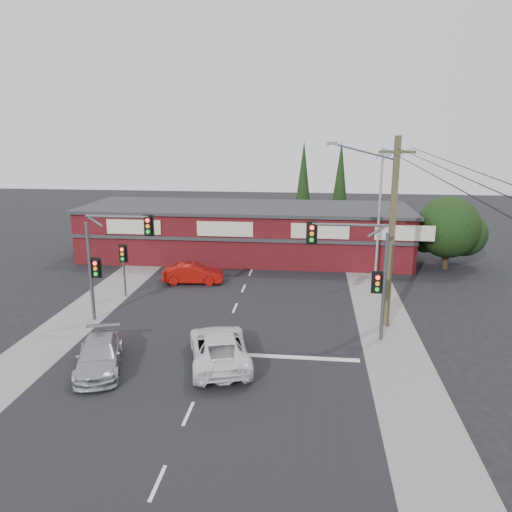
# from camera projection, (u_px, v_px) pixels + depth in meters

# --- Properties ---
(ground) EXTENTS (120.00, 120.00, 0.00)m
(ground) POSITION_uv_depth(u_px,v_px,m) (221.00, 341.00, 25.02)
(ground) COLOR black
(ground) RESTS_ON ground
(road_strip) EXTENTS (14.00, 70.00, 0.01)m
(road_strip) POSITION_uv_depth(u_px,v_px,m) (236.00, 306.00, 29.83)
(road_strip) COLOR black
(road_strip) RESTS_ON ground
(verge_left) EXTENTS (3.00, 70.00, 0.02)m
(verge_left) POSITION_uv_depth(u_px,v_px,m) (100.00, 301.00, 30.75)
(verge_left) COLOR gray
(verge_left) RESTS_ON ground
(verge_right) EXTENTS (3.00, 70.00, 0.02)m
(verge_right) POSITION_uv_depth(u_px,v_px,m) (381.00, 312.00, 28.90)
(verge_right) COLOR gray
(verge_right) RESTS_ON ground
(stop_line) EXTENTS (6.50, 0.35, 0.01)m
(stop_line) POSITION_uv_depth(u_px,v_px,m) (289.00, 357.00, 23.19)
(stop_line) COLOR silver
(stop_line) RESTS_ON ground
(white_suv) EXTENTS (3.82, 5.88, 1.50)m
(white_suv) POSITION_uv_depth(u_px,v_px,m) (219.00, 347.00, 22.48)
(white_suv) COLOR silver
(white_suv) RESTS_ON ground
(silver_suv) EXTENTS (3.15, 4.90, 1.32)m
(silver_suv) POSITION_uv_depth(u_px,v_px,m) (99.00, 355.00, 21.89)
(silver_suv) COLOR #A9ABAE
(silver_suv) RESTS_ON ground
(red_sedan) EXTENTS (4.21, 1.80, 1.35)m
(red_sedan) POSITION_uv_depth(u_px,v_px,m) (193.00, 274.00, 34.16)
(red_sedan) COLOR #960E09
(red_sedan) RESTS_ON ground
(lane_dashes) EXTENTS (0.12, 43.15, 0.01)m
(lane_dashes) POSITION_uv_depth(u_px,v_px,m) (230.00, 320.00, 27.68)
(lane_dashes) COLOR silver
(lane_dashes) RESTS_ON ground
(shop_building) EXTENTS (27.30, 8.40, 4.22)m
(shop_building) POSITION_uv_depth(u_px,v_px,m) (246.00, 231.00, 40.94)
(shop_building) COLOR #430D11
(shop_building) RESTS_ON ground
(tree_cluster) EXTENTS (5.90, 5.10, 5.50)m
(tree_cluster) POSITION_uv_depth(u_px,v_px,m) (449.00, 230.00, 37.55)
(tree_cluster) COLOR #2D2116
(tree_cluster) RESTS_ON ground
(conifer_near) EXTENTS (1.80, 1.80, 9.25)m
(conifer_near) POSITION_uv_depth(u_px,v_px,m) (303.00, 182.00, 46.37)
(conifer_near) COLOR #2D2116
(conifer_near) RESTS_ON ground
(conifer_far) EXTENTS (1.80, 1.80, 9.25)m
(conifer_far) POSITION_uv_depth(u_px,v_px,m) (340.00, 180.00, 47.91)
(conifer_far) COLOR #2D2116
(conifer_far) RESTS_ON ground
(traffic_mast_left) EXTENTS (3.77, 0.27, 5.97)m
(traffic_mast_left) POSITION_uv_depth(u_px,v_px,m) (108.00, 252.00, 26.67)
(traffic_mast_left) COLOR #47494C
(traffic_mast_left) RESTS_ON ground
(traffic_mast_right) EXTENTS (3.96, 0.27, 5.97)m
(traffic_mast_right) POSITION_uv_depth(u_px,v_px,m) (362.00, 264.00, 24.25)
(traffic_mast_right) COLOR #47494C
(traffic_mast_right) RESTS_ON ground
(pedestal_signal) EXTENTS (0.55, 0.27, 3.38)m
(pedestal_signal) POSITION_uv_depth(u_px,v_px,m) (123.00, 260.00, 30.98)
(pedestal_signal) COLOR #47494C
(pedestal_signal) RESTS_ON ground
(utility_pole) EXTENTS (4.38, 0.59, 10.00)m
(utility_pole) POSITION_uv_depth(u_px,v_px,m) (389.00, 227.00, 25.64)
(utility_pole) COLOR brown
(utility_pole) RESTS_ON ground
(steel_pole) EXTENTS (1.20, 0.16, 9.00)m
(steel_pole) POSITION_uv_depth(u_px,v_px,m) (379.00, 212.00, 34.41)
(steel_pole) COLOR gray
(steel_pole) RESTS_ON ground
(power_lines) EXTENTS (2.01, 29.00, 1.22)m
(power_lines) POSITION_uv_depth(u_px,v_px,m) (419.00, 162.00, 19.47)
(power_lines) COLOR black
(power_lines) RESTS_ON ground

